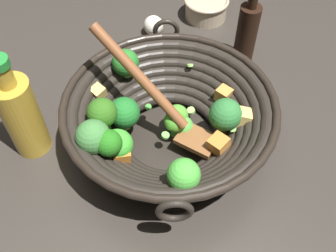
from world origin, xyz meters
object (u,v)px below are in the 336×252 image
wok (168,118)px  soy_sauce_bottle (247,32)px  garlic_bulb (153,26)px  prep_bowl (206,7)px  cooking_oil_bottle (21,115)px

wok → soy_sauce_bottle: (-0.26, -0.13, 0.00)m
soy_sauce_bottle → garlic_bulb: 0.23m
garlic_bulb → prep_bowl: bearing=-179.6°
wok → prep_bowl: wok is taller
wok → garlic_bulb: wok is taller
wok → cooking_oil_bottle: (0.23, -0.11, 0.02)m
prep_bowl → garlic_bulb: (0.14, 0.00, -0.00)m
cooking_oil_bottle → prep_bowl: cooking_oil_bottle is taller
wok → garlic_bulb: size_ratio=8.30×
soy_sauce_bottle → cooking_oil_bottle: 0.48m
soy_sauce_bottle → garlic_bulb: bearing=-50.7°
cooking_oil_bottle → garlic_bulb: 0.40m
prep_bowl → cooking_oil_bottle: bearing=21.8°
soy_sauce_bottle → wok: bearing=27.2°
soy_sauce_bottle → garlic_bulb: size_ratio=3.87×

